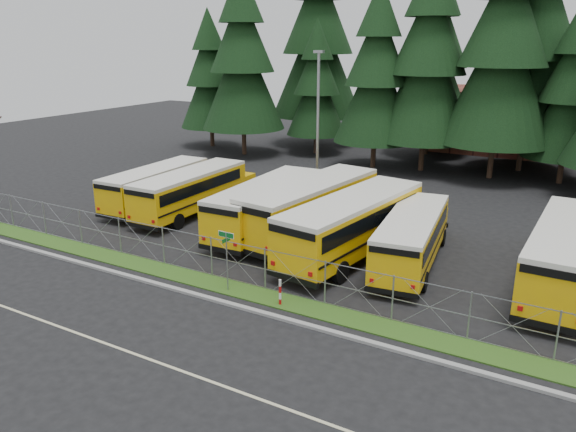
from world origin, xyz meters
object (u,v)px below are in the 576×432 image
Objects in this scene: bus_0 at (160,187)px; bus_1 at (194,192)px; striped_bollard at (280,293)px; light_standard at (318,120)px; bus_4 at (315,208)px; bus_east at (566,256)px; bus_6 at (413,239)px; bus_5 at (357,226)px; street_sign at (227,249)px; bus_3 at (269,207)px.

bus_1 is at bearing -5.02° from bus_0.
light_standard is at bearing 111.95° from striped_bollard.
bus_0 is 0.83× the size of bus_4.
bus_east reaches higher than bus_0.
bus_6 is 1.02× the size of light_standard.
bus_6 is (2.95, 0.19, -0.25)m from bus_5.
bus_5 is 1.03× the size of bus_east.
bus_1 is 12.35m from street_sign.
bus_0 is at bearing -137.12° from light_standard.
bus_east is at bearing 3.20° from bus_4.
bus_5 is (3.33, -1.73, -0.01)m from bus_4.
bus_0 reaches higher than striped_bollard.
bus_1 is at bearing 166.67° from bus_6.
bus_5 is at bearing 86.35° from striped_bollard.
bus_east is (21.87, -0.78, 0.14)m from bus_1.
light_standard is at bearing 134.68° from bus_5.
bus_4 is at bearing 108.18° from striped_bollard.
bus_4 reaches higher than striped_bollard.
bus_3 is 15.79m from bus_east.
bus_east is (24.96, -0.93, 0.20)m from bus_0.
bus_5 is at bearing -52.89° from light_standard.
bus_1 is 8.98× the size of striped_bollard.
bus_3 is at bearing -158.89° from bus_4.
street_sign is (2.72, -8.03, 0.55)m from bus_3.
bus_4 is at bearing 160.21° from bus_5.
light_standard reaches higher than bus_0.
bus_4 is 4.37× the size of street_sign.
bus_east is at bearing -26.59° from light_standard.
light_standard is (8.09, 7.51, 4.16)m from bus_0.
street_sign reaches higher than bus_0.
light_standard is (5.00, 7.66, 4.09)m from bus_1.
striped_bollard is at bearing -37.86° from bus_1.
bus_5 is at bearing -8.79° from bus_1.
bus_4 reaches higher than bus_3.
bus_4 is 1.04× the size of bus_east.
bus_3 is at bearing 108.74° from street_sign.
bus_0 is 18.16m from bus_6.
street_sign is at bearing -82.52° from bus_4.
bus_6 is 0.88× the size of bus_east.
bus_4 is 1.00× the size of bus_5.
street_sign is (8.81, -8.63, 0.62)m from bus_1.
striped_bollard is at bearing -141.31° from bus_east.
light_standard is at bearing 154.41° from bus_east.
light_standard reaches higher than bus_6.
bus_6 is at bearing -173.32° from bus_east.
bus_1 is 21.89m from bus_east.
bus_1 is 8.72m from bus_4.
bus_1 is (3.09, -0.15, 0.07)m from bus_0.
light_standard is at bearing 103.15° from street_sign.
bus_5 is 9.86m from bus_east.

